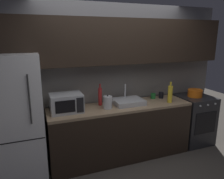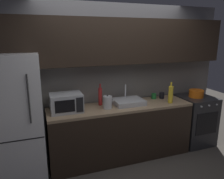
{
  "view_description": "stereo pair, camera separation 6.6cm",
  "coord_description": "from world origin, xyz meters",
  "px_view_note": "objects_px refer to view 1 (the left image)",
  "views": [
    {
      "loc": [
        -1.32,
        -2.15,
        1.99
      ],
      "look_at": [
        -0.15,
        0.9,
        1.18
      ],
      "focal_mm": 34.94,
      "sensor_mm": 36.0,
      "label": 1
    },
    {
      "loc": [
        -1.26,
        -2.18,
        1.99
      ],
      "look_at": [
        -0.15,
        0.9,
        1.18
      ],
      "focal_mm": 34.94,
      "sensor_mm": 36.0,
      "label": 2
    }
  ],
  "objects_px": {
    "mug_dark": "(161,95)",
    "cooking_pot": "(195,93)",
    "mug_green": "(153,96)",
    "oven_range": "(194,119)",
    "microwave": "(66,103)",
    "wine_bottle_yellow": "(170,94)",
    "wine_bottle_red": "(100,96)",
    "refrigerator": "(17,119)",
    "kettle": "(108,102)"
  },
  "relations": [
    {
      "from": "wine_bottle_yellow",
      "to": "cooking_pot",
      "type": "bearing_deg",
      "value": 11.92
    },
    {
      "from": "oven_range",
      "to": "cooking_pot",
      "type": "relative_size",
      "value": 3.43
    },
    {
      "from": "refrigerator",
      "to": "mug_green",
      "type": "distance_m",
      "value": 2.24
    },
    {
      "from": "wine_bottle_yellow",
      "to": "cooking_pot",
      "type": "height_order",
      "value": "wine_bottle_yellow"
    },
    {
      "from": "wine_bottle_red",
      "to": "microwave",
      "type": "bearing_deg",
      "value": -167.03
    },
    {
      "from": "microwave",
      "to": "mug_green",
      "type": "relative_size",
      "value": 4.95
    },
    {
      "from": "mug_dark",
      "to": "cooking_pot",
      "type": "xyz_separation_m",
      "value": [
        0.64,
        -0.14,
        0.01
      ]
    },
    {
      "from": "cooking_pot",
      "to": "wine_bottle_yellow",
      "type": "bearing_deg",
      "value": -168.08
    },
    {
      "from": "wine_bottle_yellow",
      "to": "mug_dark",
      "type": "bearing_deg",
      "value": 88.32
    },
    {
      "from": "mug_green",
      "to": "cooking_pot",
      "type": "height_order",
      "value": "cooking_pot"
    },
    {
      "from": "wine_bottle_red",
      "to": "mug_green",
      "type": "height_order",
      "value": "wine_bottle_red"
    },
    {
      "from": "refrigerator",
      "to": "microwave",
      "type": "bearing_deg",
      "value": 1.55
    },
    {
      "from": "mug_green",
      "to": "wine_bottle_red",
      "type": "bearing_deg",
      "value": -178.83
    },
    {
      "from": "mug_green",
      "to": "oven_range",
      "type": "bearing_deg",
      "value": -11.87
    },
    {
      "from": "wine_bottle_red",
      "to": "refrigerator",
      "type": "bearing_deg",
      "value": -173.23
    },
    {
      "from": "kettle",
      "to": "wine_bottle_red",
      "type": "relative_size",
      "value": 0.62
    },
    {
      "from": "microwave",
      "to": "wine_bottle_yellow",
      "type": "height_order",
      "value": "wine_bottle_yellow"
    },
    {
      "from": "mug_dark",
      "to": "wine_bottle_red",
      "type": "bearing_deg",
      "value": 179.4
    },
    {
      "from": "kettle",
      "to": "cooking_pot",
      "type": "distance_m",
      "value": 1.72
    },
    {
      "from": "oven_range",
      "to": "mug_green",
      "type": "xyz_separation_m",
      "value": [
        -0.8,
        0.17,
        0.5
      ]
    },
    {
      "from": "wine_bottle_yellow",
      "to": "microwave",
      "type": "bearing_deg",
      "value": 174.76
    },
    {
      "from": "cooking_pot",
      "to": "mug_dark",
      "type": "bearing_deg",
      "value": 168.06
    },
    {
      "from": "refrigerator",
      "to": "microwave",
      "type": "height_order",
      "value": "refrigerator"
    },
    {
      "from": "mug_dark",
      "to": "cooking_pot",
      "type": "bearing_deg",
      "value": -11.94
    },
    {
      "from": "refrigerator",
      "to": "oven_range",
      "type": "distance_m",
      "value": 3.07
    },
    {
      "from": "refrigerator",
      "to": "kettle",
      "type": "distance_m",
      "value": 1.3
    },
    {
      "from": "kettle",
      "to": "wine_bottle_red",
      "type": "bearing_deg",
      "value": 104.94
    },
    {
      "from": "refrigerator",
      "to": "oven_range",
      "type": "height_order",
      "value": "refrigerator"
    },
    {
      "from": "oven_range",
      "to": "wine_bottle_yellow",
      "type": "bearing_deg",
      "value": -168.58
    },
    {
      "from": "microwave",
      "to": "wine_bottle_yellow",
      "type": "relative_size",
      "value": 1.32
    },
    {
      "from": "oven_range",
      "to": "microwave",
      "type": "distance_m",
      "value": 2.43
    },
    {
      "from": "wine_bottle_yellow",
      "to": "wine_bottle_red",
      "type": "bearing_deg",
      "value": 165.92
    },
    {
      "from": "wine_bottle_red",
      "to": "wine_bottle_yellow",
      "type": "relative_size",
      "value": 1.0
    },
    {
      "from": "microwave",
      "to": "mug_dark",
      "type": "relative_size",
      "value": 4.23
    },
    {
      "from": "kettle",
      "to": "refrigerator",
      "type": "bearing_deg",
      "value": 177.45
    },
    {
      "from": "mug_green",
      "to": "mug_dark",
      "type": "relative_size",
      "value": 0.85
    },
    {
      "from": "oven_range",
      "to": "mug_dark",
      "type": "xyz_separation_m",
      "value": [
        -0.66,
        0.14,
        0.5
      ]
    },
    {
      "from": "refrigerator",
      "to": "kettle",
      "type": "height_order",
      "value": "refrigerator"
    },
    {
      "from": "microwave",
      "to": "refrigerator",
      "type": "bearing_deg",
      "value": -178.45
    },
    {
      "from": "refrigerator",
      "to": "mug_dark",
      "type": "distance_m",
      "value": 2.38
    },
    {
      "from": "microwave",
      "to": "cooking_pot",
      "type": "distance_m",
      "value": 2.34
    },
    {
      "from": "refrigerator",
      "to": "microwave",
      "type": "distance_m",
      "value": 0.7
    },
    {
      "from": "refrigerator",
      "to": "kettle",
      "type": "bearing_deg",
      "value": -2.55
    },
    {
      "from": "microwave",
      "to": "wine_bottle_red",
      "type": "distance_m",
      "value": 0.57
    },
    {
      "from": "wine_bottle_red",
      "to": "cooking_pot",
      "type": "relative_size",
      "value": 1.33
    },
    {
      "from": "mug_dark",
      "to": "microwave",
      "type": "bearing_deg",
      "value": -176.06
    },
    {
      "from": "wine_bottle_yellow",
      "to": "mug_green",
      "type": "relative_size",
      "value": 3.75
    },
    {
      "from": "refrigerator",
      "to": "wine_bottle_red",
      "type": "bearing_deg",
      "value": 6.77
    },
    {
      "from": "refrigerator",
      "to": "cooking_pot",
      "type": "xyz_separation_m",
      "value": [
        3.02,
        0.0,
        0.08
      ]
    },
    {
      "from": "mug_green",
      "to": "mug_dark",
      "type": "distance_m",
      "value": 0.15
    }
  ]
}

